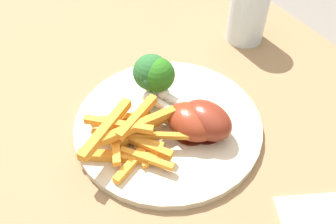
{
  "coord_description": "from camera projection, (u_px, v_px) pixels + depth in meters",
  "views": [
    {
      "loc": [
        0.27,
        -0.14,
        1.14
      ],
      "look_at": [
        -0.03,
        0.03,
        0.77
      ],
      "focal_mm": 39.23,
      "sensor_mm": 36.0,
      "label": 1
    }
  ],
  "objects": [
    {
      "name": "chicken_drumstick_near",
      "position": [
        204.0,
        119.0,
        0.5
      ],
      "size": [
        0.13,
        0.07,
        0.05
      ],
      "color": "#53180F",
      "rests_on": "dinner_plate"
    },
    {
      "name": "carrot_fries_pile",
      "position": [
        130.0,
        136.0,
        0.48
      ],
      "size": [
        0.13,
        0.16,
        0.04
      ],
      "color": "orange",
      "rests_on": "dinner_plate"
    },
    {
      "name": "dining_table",
      "position": [
        162.0,
        193.0,
        0.59
      ],
      "size": [
        1.06,
        0.78,
        0.74
      ],
      "color": "#8E6B47",
      "rests_on": "ground_plane"
    },
    {
      "name": "dinner_plate",
      "position": [
        168.0,
        124.0,
        0.53
      ],
      "size": [
        0.27,
        0.27,
        0.01
      ],
      "primitive_type": "cylinder",
      "color": "beige",
      "rests_on": "dining_table"
    },
    {
      "name": "broccoli_floret_middle",
      "position": [
        152.0,
        74.0,
        0.53
      ],
      "size": [
        0.06,
        0.06,
        0.07
      ],
      "color": "#8CB84E",
      "rests_on": "dinner_plate"
    },
    {
      "name": "water_glass",
      "position": [
        248.0,
        11.0,
        0.64
      ],
      "size": [
        0.07,
        0.07,
        0.11
      ],
      "primitive_type": "cylinder",
      "color": "silver",
      "rests_on": "dining_table"
    },
    {
      "name": "chicken_drumstick_far",
      "position": [
        190.0,
        121.0,
        0.5
      ],
      "size": [
        0.13,
        0.08,
        0.04
      ],
      "color": "#5F1B0E",
      "rests_on": "dinner_plate"
    },
    {
      "name": "broccoli_floret_front",
      "position": [
        156.0,
        75.0,
        0.53
      ],
      "size": [
        0.05,
        0.05,
        0.07
      ],
      "color": "#78AA60",
      "rests_on": "dinner_plate"
    }
  ]
}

